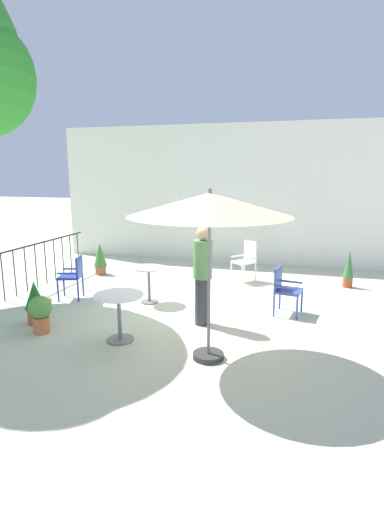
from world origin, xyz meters
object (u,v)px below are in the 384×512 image
(cafe_table_1, at_px, (119,308))
(patio_chair_0, at_px, (246,258))
(potted_plant_1, at_px, (349,268))
(potted_plant_3, at_px, (35,301))
(cafe_table_0, at_px, (149,278))
(potted_plant_0, at_px, (41,312))
(patio_chair_1, at_px, (284,287))
(potted_plant_2, at_px, (100,258))
(patio_umbrella_0, at_px, (210,206))
(standing_person, at_px, (203,275))
(patio_chair_2, at_px, (74,274))

(cafe_table_1, bearing_deg, patio_chair_0, 71.21)
(potted_plant_1, relative_size, potted_plant_3, 1.16)
(potted_plant_1, bearing_deg, cafe_table_0, -150.17)
(potted_plant_0, relative_size, potted_plant_1, 0.71)
(patio_chair_0, xyz_separation_m, patio_chair_1, (1.01, -2.10, -0.04))
(patio_chair_1, height_order, potted_plant_3, patio_chair_1)
(cafe_table_0, height_order, potted_plant_0, cafe_table_0)
(cafe_table_0, xyz_separation_m, cafe_table_1, (0.26, -1.88, 0.02))
(potted_plant_3, bearing_deg, patio_chair_1, 22.34)
(potted_plant_2, xyz_separation_m, potted_plant_3, (0.61, -3.42, -0.03))
(patio_umbrella_0, distance_m, potted_plant_1, 5.21)
(standing_person, bearing_deg, patio_chair_0, 84.14)
(cafe_table_1, distance_m, potted_plant_0, 1.39)
(patio_chair_0, bearing_deg, patio_umbrella_0, -88.71)
(patio_chair_1, bearing_deg, patio_chair_2, -176.47)
(potted_plant_3, height_order, standing_person, standing_person)
(cafe_table_0, bearing_deg, patio_chair_0, 52.92)
(patio_chair_0, xyz_separation_m, potted_plant_2, (-3.71, -0.36, -0.12))
(patio_umbrella_0, distance_m, potted_plant_2, 5.72)
(patio_chair_0, xyz_separation_m, standing_person, (-0.31, -3.03, 0.32))
(cafe_table_0, xyz_separation_m, potted_plant_0, (-1.12, -1.94, -0.15))
(potted_plant_2, bearing_deg, potted_plant_1, 4.45)
(patio_umbrella_0, bearing_deg, potted_plant_3, 171.28)
(cafe_table_1, xyz_separation_m, patio_chair_1, (2.39, 1.96, -0.01))
(potted_plant_2, bearing_deg, cafe_table_1, -57.73)
(patio_umbrella_0, height_order, potted_plant_0, patio_umbrella_0)
(potted_plant_2, relative_size, potted_plant_3, 1.07)
(patio_chair_1, xyz_separation_m, potted_plant_1, (1.32, 2.20, -0.07))
(patio_chair_0, bearing_deg, standing_person, -95.86)
(patio_chair_1, relative_size, potted_plant_1, 1.01)
(cafe_table_0, height_order, patio_chair_1, patio_chair_1)
(cafe_table_0, distance_m, patio_chair_1, 2.65)
(potted_plant_0, height_order, potted_plant_3, potted_plant_3)
(patio_umbrella_0, height_order, potted_plant_1, patio_umbrella_0)
(patio_chair_0, bearing_deg, cafe_table_0, -127.08)
(potted_plant_3, bearing_deg, cafe_table_1, -8.74)
(patio_chair_1, bearing_deg, potted_plant_0, -151.89)
(cafe_table_0, bearing_deg, patio_umbrella_0, -50.56)
(standing_person, bearing_deg, potted_plant_3, -164.73)
(patio_chair_2, bearing_deg, cafe_table_0, 6.83)
(patio_umbrella_0, bearing_deg, potted_plant_1, 63.01)
(potted_plant_2, xyz_separation_m, standing_person, (3.40, -2.66, 0.44))
(patio_chair_0, height_order, standing_person, standing_person)
(patio_umbrella_0, relative_size, potted_plant_1, 2.71)
(potted_plant_3, distance_m, standing_person, 2.93)
(patio_chair_1, relative_size, standing_person, 0.52)
(potted_plant_1, distance_m, potted_plant_3, 6.68)
(potted_plant_2, height_order, potted_plant_3, potted_plant_2)
(potted_plant_0, distance_m, potted_plant_3, 0.48)
(patio_chair_1, height_order, standing_person, standing_person)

